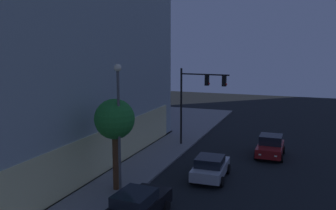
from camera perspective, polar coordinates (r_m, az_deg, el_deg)
The scene contains 6 objects.
traffic_light_far_corner at distance 31.17m, azimuth 4.81°, elevation 2.06°, with size 0.60×4.46×6.89m.
street_lamp_sidewalk at distance 20.74m, azimuth -7.94°, elevation -1.36°, with size 0.44×0.44×7.75m.
sidewalk_tree at distance 21.54m, azimuth -8.58°, elevation -2.45°, with size 2.45×2.45×5.65m.
car_black at distance 18.82m, azimuth -4.96°, elevation -15.84°, with size 4.65×2.30×1.65m.
car_silver at distance 24.52m, azimuth 6.86°, elevation -9.89°, with size 4.23×2.31×1.61m.
car_red at distance 30.44m, azimuth 16.14°, elevation -6.38°, with size 4.03×2.21×1.72m.
Camera 1 is at (-9.02, -3.92, 8.74)m, focal length 37.89 mm.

